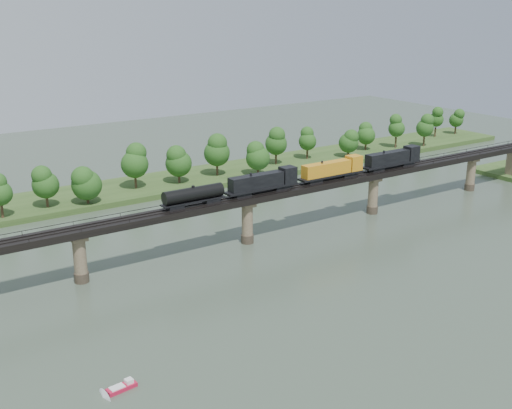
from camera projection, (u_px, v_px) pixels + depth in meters
ground at (330, 287)px, 127.24m from camera, size 400.00×400.00×0.00m
far_bank at (148, 186)px, 194.37m from camera, size 300.00×24.00×1.60m
bridge at (247, 221)px, 149.38m from camera, size 236.00×30.00×11.50m
bridge_superstructure at (247, 195)px, 147.48m from camera, size 220.00×4.90×0.75m
far_treeline at (127, 167)px, 184.05m from camera, size 289.06×17.54×13.60m
freight_train at (310, 174)px, 156.49m from camera, size 77.10×3.00×5.31m
motorboat at (122, 387)px, 93.47m from camera, size 4.65×2.13×1.26m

